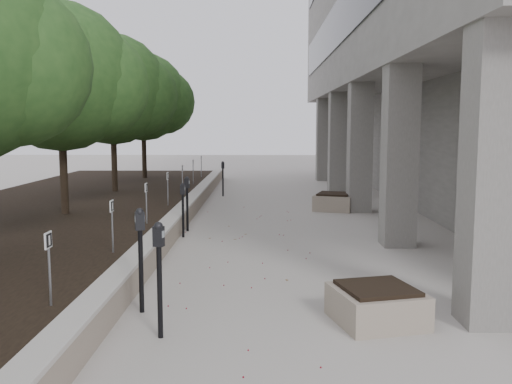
{
  "coord_description": "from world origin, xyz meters",
  "views": [
    {
      "loc": [
        0.33,
        -6.35,
        2.68
      ],
      "look_at": [
        0.22,
        6.23,
        1.18
      ],
      "focal_mm": 39.03,
      "sensor_mm": 36.0,
      "label": 1
    }
  ],
  "objects_px": {
    "crabapple_tree_3": "(61,109)",
    "parking_meter_4": "(183,210)",
    "parking_meter_3": "(187,204)",
    "planter_back": "(334,201)",
    "parking_meter_2": "(141,261)",
    "parking_meter_5": "(223,179)",
    "parking_meter_1": "(160,280)",
    "planter_front": "(377,304)",
    "crabapple_tree_4": "(113,113)",
    "crabapple_tree_5": "(143,116)"
  },
  "relations": [
    {
      "from": "crabapple_tree_3",
      "to": "planter_back",
      "type": "relative_size",
      "value": 4.61
    },
    {
      "from": "parking_meter_2",
      "to": "parking_meter_3",
      "type": "distance_m",
      "value": 6.24
    },
    {
      "from": "crabapple_tree_5",
      "to": "parking_meter_3",
      "type": "xyz_separation_m",
      "value": [
        3.25,
        -10.34,
        -2.42
      ]
    },
    {
      "from": "planter_front",
      "to": "crabapple_tree_5",
      "type": "bearing_deg",
      "value": 111.59
    },
    {
      "from": "parking_meter_3",
      "to": "parking_meter_4",
      "type": "height_order",
      "value": "parking_meter_3"
    },
    {
      "from": "parking_meter_3",
      "to": "planter_front",
      "type": "distance_m",
      "value": 7.5
    },
    {
      "from": "parking_meter_5",
      "to": "planter_front",
      "type": "height_order",
      "value": "parking_meter_5"
    },
    {
      "from": "crabapple_tree_4",
      "to": "parking_meter_2",
      "type": "xyz_separation_m",
      "value": [
        3.41,
        -11.58,
        -2.36
      ]
    },
    {
      "from": "parking_meter_2",
      "to": "parking_meter_5",
      "type": "height_order",
      "value": "parking_meter_2"
    },
    {
      "from": "parking_meter_2",
      "to": "crabapple_tree_3",
      "type": "bearing_deg",
      "value": 96.0
    },
    {
      "from": "crabapple_tree_4",
      "to": "crabapple_tree_5",
      "type": "height_order",
      "value": "same"
    },
    {
      "from": "parking_meter_1",
      "to": "planter_front",
      "type": "distance_m",
      "value": 2.96
    },
    {
      "from": "crabapple_tree_5",
      "to": "parking_meter_2",
      "type": "height_order",
      "value": "crabapple_tree_5"
    },
    {
      "from": "planter_front",
      "to": "parking_meter_2",
      "type": "bearing_deg",
      "value": 173.16
    },
    {
      "from": "planter_back",
      "to": "planter_front",
      "type": "bearing_deg",
      "value": -94.21
    },
    {
      "from": "crabapple_tree_3",
      "to": "parking_meter_4",
      "type": "height_order",
      "value": "crabapple_tree_3"
    },
    {
      "from": "planter_back",
      "to": "crabapple_tree_5",
      "type": "bearing_deg",
      "value": 138.02
    },
    {
      "from": "parking_meter_1",
      "to": "parking_meter_5",
      "type": "bearing_deg",
      "value": 109.31
    },
    {
      "from": "parking_meter_5",
      "to": "parking_meter_4",
      "type": "bearing_deg",
      "value": -101.73
    },
    {
      "from": "parking_meter_1",
      "to": "parking_meter_4",
      "type": "distance_m",
      "value": 6.45
    },
    {
      "from": "crabapple_tree_3",
      "to": "parking_meter_1",
      "type": "relative_size",
      "value": 3.63
    },
    {
      "from": "crabapple_tree_4",
      "to": "crabapple_tree_5",
      "type": "bearing_deg",
      "value": 90.0
    },
    {
      "from": "crabapple_tree_5",
      "to": "parking_meter_4",
      "type": "bearing_deg",
      "value": -73.72
    },
    {
      "from": "parking_meter_1",
      "to": "parking_meter_2",
      "type": "bearing_deg",
      "value": 133.2
    },
    {
      "from": "parking_meter_1",
      "to": "planter_back",
      "type": "relative_size",
      "value": 1.27
    },
    {
      "from": "parking_meter_1",
      "to": "crabapple_tree_3",
      "type": "bearing_deg",
      "value": 135.64
    },
    {
      "from": "crabapple_tree_5",
      "to": "planter_front",
      "type": "bearing_deg",
      "value": -68.41
    },
    {
      "from": "parking_meter_5",
      "to": "planter_front",
      "type": "distance_m",
      "value": 14.05
    },
    {
      "from": "crabapple_tree_4",
      "to": "parking_meter_2",
      "type": "height_order",
      "value": "crabapple_tree_4"
    },
    {
      "from": "crabapple_tree_4",
      "to": "parking_meter_1",
      "type": "distance_m",
      "value": 13.34
    },
    {
      "from": "parking_meter_4",
      "to": "planter_back",
      "type": "relative_size",
      "value": 1.12
    },
    {
      "from": "parking_meter_5",
      "to": "planter_back",
      "type": "height_order",
      "value": "parking_meter_5"
    },
    {
      "from": "crabapple_tree_4",
      "to": "planter_front",
      "type": "distance_m",
      "value": 14.02
    },
    {
      "from": "parking_meter_5",
      "to": "planter_front",
      "type": "xyz_separation_m",
      "value": [
        3.04,
        -13.71,
        -0.41
      ]
    },
    {
      "from": "parking_meter_3",
      "to": "parking_meter_2",
      "type": "bearing_deg",
      "value": -75.0
    },
    {
      "from": "crabapple_tree_4",
      "to": "parking_meter_5",
      "type": "xyz_separation_m",
      "value": [
        3.68,
        1.74,
        -2.45
      ]
    },
    {
      "from": "crabapple_tree_3",
      "to": "crabapple_tree_4",
      "type": "bearing_deg",
      "value": 90.0
    },
    {
      "from": "crabapple_tree_4",
      "to": "parking_meter_1",
      "type": "relative_size",
      "value": 3.63
    },
    {
      "from": "crabapple_tree_4",
      "to": "planter_front",
      "type": "xyz_separation_m",
      "value": [
        6.72,
        -11.97,
        -2.86
      ]
    },
    {
      "from": "crabapple_tree_3",
      "to": "parking_meter_5",
      "type": "bearing_deg",
      "value": 61.37
    },
    {
      "from": "parking_meter_3",
      "to": "crabapple_tree_3",
      "type": "bearing_deg",
      "value": -172.45
    },
    {
      "from": "crabapple_tree_4",
      "to": "parking_meter_4",
      "type": "xyz_separation_m",
      "value": [
        3.25,
        -6.13,
        -2.46
      ]
    },
    {
      "from": "parking_meter_2",
      "to": "planter_back",
      "type": "distance_m",
      "value": 10.67
    },
    {
      "from": "parking_meter_4",
      "to": "planter_front",
      "type": "bearing_deg",
      "value": -53.29
    },
    {
      "from": "crabapple_tree_4",
      "to": "parking_meter_4",
      "type": "bearing_deg",
      "value": -62.06
    },
    {
      "from": "parking_meter_1",
      "to": "parking_meter_2",
      "type": "xyz_separation_m",
      "value": [
        -0.45,
        0.97,
        0.01
      ]
    },
    {
      "from": "planter_back",
      "to": "parking_meter_3",
      "type": "bearing_deg",
      "value": -139.4
    },
    {
      "from": "planter_back",
      "to": "crabapple_tree_4",
      "type": "bearing_deg",
      "value": 167.02
    },
    {
      "from": "parking_meter_3",
      "to": "planter_back",
      "type": "xyz_separation_m",
      "value": [
        4.22,
        3.62,
        -0.43
      ]
    },
    {
      "from": "crabapple_tree_3",
      "to": "parking_meter_1",
      "type": "bearing_deg",
      "value": -62.95
    }
  ]
}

